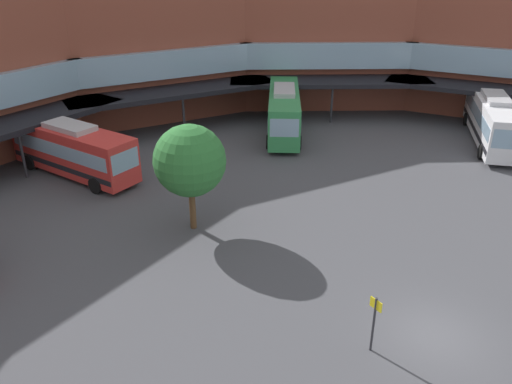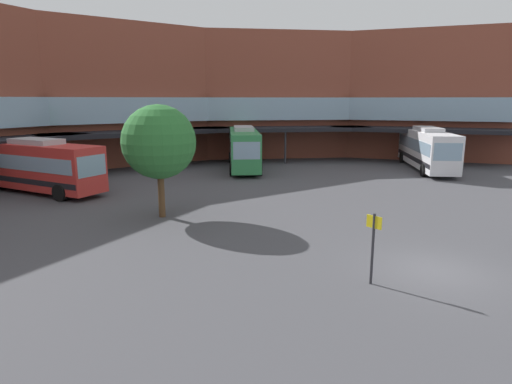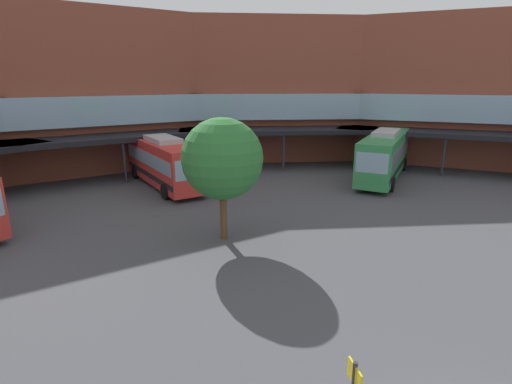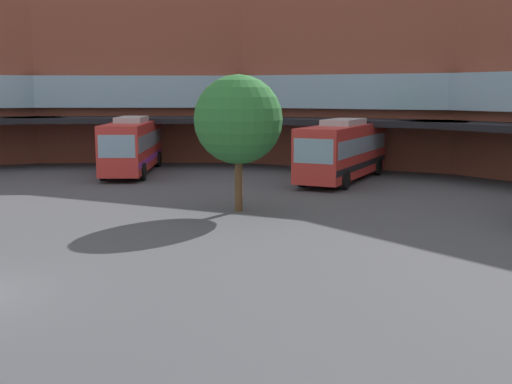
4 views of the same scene
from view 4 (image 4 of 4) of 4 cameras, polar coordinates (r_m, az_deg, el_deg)
name	(u,v)px [view 4 (image 4 of 4)]	position (r m, az deg, el deg)	size (l,w,h in m)	color
station_building	(393,71)	(36.17, 12.20, 10.56)	(77.82, 37.18, 13.56)	brown
bus_0	(343,150)	(39.34, 7.82, 3.79)	(4.99, 10.79, 3.77)	red
bus_2	(132,145)	(43.46, -11.03, 4.19)	(8.93, 9.85, 3.77)	red
plaza_tree	(238,120)	(28.69, -1.59, 6.49)	(4.01, 4.01, 6.19)	brown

